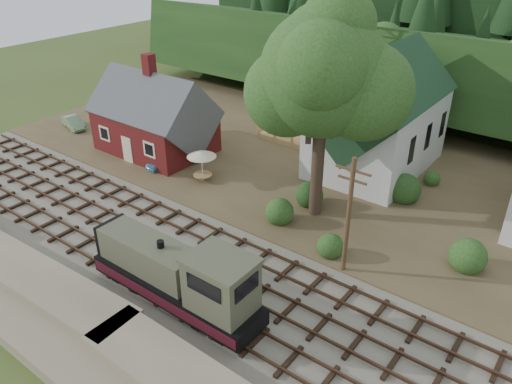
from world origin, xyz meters
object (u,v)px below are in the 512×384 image
Objects in this scene: locomotive at (180,277)px; car_green at (73,122)px; patio_set at (202,155)px; car_blue at (163,161)px.

car_green is (-28.06, 12.51, -1.08)m from locomotive.
car_green is 18.86m from patio_set.
patio_set is (18.78, -0.61, 1.69)m from car_green.
car_blue is at bearing -78.45° from car_green.
locomotive is 2.96× the size of car_green.
locomotive reaches higher than car_blue.
car_green is at bearing -179.29° from car_blue.
car_blue is 1.20× the size of patio_set.
patio_set is (4.58, 0.21, 1.76)m from car_blue.
car_green is at bearing 178.15° from patio_set.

